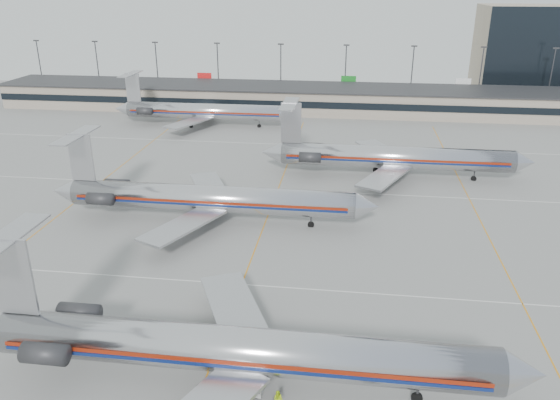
# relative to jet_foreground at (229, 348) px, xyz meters

# --- Properties ---
(ground) EXTENTS (260.00, 260.00, 0.00)m
(ground) POSITION_rel_jet_foreground_xyz_m (-2.24, 6.01, -3.63)
(ground) COLOR gray
(ground) RESTS_ON ground
(apron_markings) EXTENTS (160.00, 0.15, 0.02)m
(apron_markings) POSITION_rel_jet_foreground_xyz_m (-2.24, 16.01, -3.62)
(apron_markings) COLOR silver
(apron_markings) RESTS_ON ground
(terminal) EXTENTS (162.00, 17.00, 6.25)m
(terminal) POSITION_rel_jet_foreground_xyz_m (-2.24, 103.98, -0.48)
(terminal) COLOR gray
(terminal) RESTS_ON ground
(light_mast_row) EXTENTS (163.60, 0.40, 15.28)m
(light_mast_row) POSITION_rel_jet_foreground_xyz_m (-2.24, 118.01, 4.95)
(light_mast_row) COLOR #38383D
(light_mast_row) RESTS_ON ground
(distant_building) EXTENTS (30.00, 20.00, 25.00)m
(distant_building) POSITION_rel_jet_foreground_xyz_m (59.76, 134.01, 8.87)
(distant_building) COLOR tan
(distant_building) RESTS_ON ground
(jet_foreground) EXTENTS (47.84, 28.17, 12.52)m
(jet_foreground) POSITION_rel_jet_foreground_xyz_m (0.00, 0.00, 0.00)
(jet_foreground) COLOR silver
(jet_foreground) RESTS_ON ground
(jet_second_row) EXTENTS (46.30, 27.26, 12.12)m
(jet_second_row) POSITION_rel_jet_foreground_xyz_m (-10.63, 32.27, -0.12)
(jet_second_row) COLOR silver
(jet_second_row) RESTS_ON ground
(jet_third_row) EXTENTS (45.76, 28.15, 12.51)m
(jet_third_row) POSITION_rel_jet_foreground_xyz_m (15.75, 54.50, -0.00)
(jet_third_row) COLOR silver
(jet_third_row) RESTS_ON ground
(jet_back_row) EXTENTS (43.27, 26.62, 11.83)m
(jet_back_row) POSITION_rel_jet_foreground_xyz_m (-25.42, 85.07, -0.20)
(jet_back_row) COLOR silver
(jet_back_row) RESTS_ON ground
(belt_loader) EXTENTS (3.82, 1.43, 1.99)m
(belt_loader) POSITION_rel_jet_foreground_xyz_m (1.38, -0.88, -3.10)
(belt_loader) COLOR #A4A4A4
(belt_loader) RESTS_ON ground
(ramp_worker_far) EXTENTS (0.91, 0.81, 1.57)m
(ramp_worker_far) POSITION_rel_jet_foreground_xyz_m (4.34, -2.12, -2.85)
(ramp_worker_far) COLOR #C9F016
(ramp_worker_far) RESTS_ON ground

